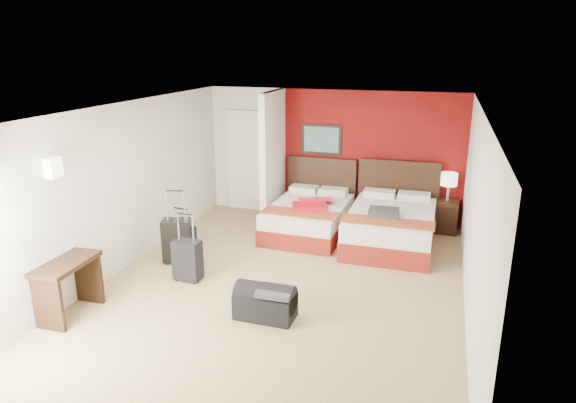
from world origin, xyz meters
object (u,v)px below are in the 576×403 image
at_px(suitcase_navy, 183,245).
at_px(nightstand, 446,216).
at_px(table_lamp, 448,187).
at_px(desk, 69,289).
at_px(suitcase_black, 178,242).
at_px(red_suitcase_open, 313,204).
at_px(bed_left, 308,219).
at_px(bed_right, 391,228).
at_px(duffel_bag, 265,304).
at_px(suitcase_charcoal, 188,262).

bearing_deg(suitcase_navy, nightstand, 42.89).
xyz_separation_m(table_lamp, desk, (-4.51, -4.55, -0.49)).
bearing_deg(suitcase_black, suitcase_navy, 43.68).
bearing_deg(suitcase_black, red_suitcase_open, 30.00).
bearing_deg(bed_left, bed_right, -2.80).
bearing_deg(suitcase_black, nightstand, 18.45).
relative_size(duffel_bag, desk, 0.84).
height_order(table_lamp, suitcase_navy, table_lamp).
bearing_deg(suitcase_navy, bed_left, 57.81).
xyz_separation_m(bed_left, desk, (-2.13, -3.73, 0.09)).
height_order(bed_left, bed_right, bed_right).
bearing_deg(suitcase_charcoal, red_suitcase_open, 63.47).
bearing_deg(suitcase_navy, duffel_bag, -25.46).
xyz_separation_m(red_suitcase_open, suitcase_black, (-1.73, -1.75, -0.27)).
bearing_deg(suitcase_charcoal, table_lamp, 44.88).
distance_m(suitcase_black, suitcase_navy, 0.11).
bearing_deg(suitcase_navy, desk, -95.79).
distance_m(suitcase_charcoal, duffel_bag, 1.60).
distance_m(bed_right, suitcase_navy, 3.49).
bearing_deg(table_lamp, desk, -134.70).
bearing_deg(duffel_bag, suitcase_navy, 146.13).
bearing_deg(suitcase_black, desk, -120.01).
distance_m(nightstand, desk, 6.41).
bearing_deg(table_lamp, nightstand, 0.00).
distance_m(suitcase_black, duffel_bag, 2.25).
relative_size(bed_left, bed_right, 0.92).
bearing_deg(desk, red_suitcase_open, 56.52).
bearing_deg(bed_right, red_suitcase_open, 179.34).
distance_m(red_suitcase_open, suitcase_navy, 2.40).
height_order(table_lamp, suitcase_black, table_lamp).
relative_size(bed_left, red_suitcase_open, 2.28).
xyz_separation_m(bed_right, suitcase_black, (-3.12, -1.72, 0.03)).
xyz_separation_m(bed_left, suitcase_navy, (-1.59, -1.78, -0.01)).
height_order(red_suitcase_open, suitcase_charcoal, red_suitcase_open).
distance_m(nightstand, suitcase_black, 4.82).
distance_m(bed_left, nightstand, 2.52).
relative_size(red_suitcase_open, suitcase_black, 1.21).
xyz_separation_m(suitcase_black, suitcase_navy, (0.04, 0.07, -0.07)).
xyz_separation_m(red_suitcase_open, nightstand, (2.28, 0.93, -0.31)).
height_order(nightstand, duffel_bag, nightstand).
relative_size(suitcase_black, suitcase_charcoal, 1.17).
relative_size(bed_right, table_lamp, 3.95).
bearing_deg(table_lamp, bed_right, -133.18).
bearing_deg(nightstand, duffel_bag, -115.42).
bearing_deg(bed_right, desk, -134.66).
xyz_separation_m(suitcase_black, duffel_bag, (1.88, -1.22, -0.15)).
distance_m(bed_left, red_suitcase_open, 0.36).
bearing_deg(red_suitcase_open, suitcase_black, -154.67).
bearing_deg(bed_left, suitcase_navy, -129.77).
xyz_separation_m(duffel_bag, desk, (-2.38, -0.66, 0.18)).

